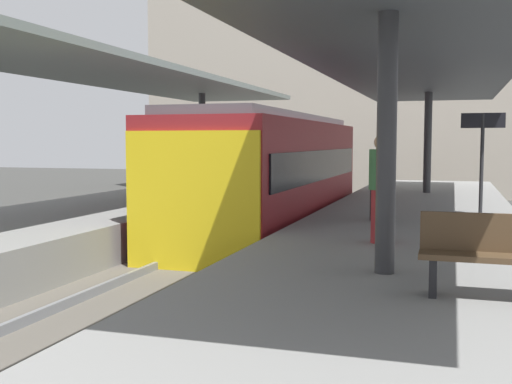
{
  "coord_description": "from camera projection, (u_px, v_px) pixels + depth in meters",
  "views": [
    {
      "loc": [
        4.57,
        -12.53,
        2.6
      ],
      "look_at": [
        0.1,
        1.58,
        1.4
      ],
      "focal_mm": 43.75,
      "sensor_mm": 36.0,
      "label": 1
    }
  ],
  "objects": [
    {
      "name": "litter_bin",
      "position": [
        381.0,
        201.0,
        12.65
      ],
      "size": [
        0.44,
        0.44,
        0.8
      ],
      "primitive_type": "cylinder",
      "color": "#2D2D30",
      "rests_on": "platform_right"
    },
    {
      "name": "platform_sign",
      "position": [
        482.0,
        140.0,
        13.33
      ],
      "size": [
        0.9,
        0.08,
        2.21
      ],
      "color": "#262628",
      "rests_on": "platform_right"
    },
    {
      "name": "station_building_backdrop",
      "position": [
        331.0,
        86.0,
        32.54
      ],
      "size": [
        18.0,
        6.0,
        11.0
      ],
      "primitive_type": "cube",
      "color": "#A89E8E",
      "rests_on": "ground_plane"
    },
    {
      "name": "track_ballast",
      "position": [
        229.0,
        257.0,
        13.48
      ],
      "size": [
        3.2,
        28.0,
        0.2
      ],
      "primitive_type": "cube",
      "color": "#59544C",
      "rests_on": "ground_plane"
    },
    {
      "name": "platform_left",
      "position": [
        77.0,
        231.0,
        14.59
      ],
      "size": [
        4.4,
        28.0,
        1.0
      ],
      "primitive_type": "cube",
      "color": "gray",
      "rests_on": "ground_plane"
    },
    {
      "name": "platform_bench",
      "position": [
        490.0,
        253.0,
        6.36
      ],
      "size": [
        1.4,
        0.41,
        0.86
      ],
      "color": "black",
      "rests_on": "platform_right"
    },
    {
      "name": "commuter_train",
      "position": [
        271.0,
        175.0,
        16.38
      ],
      "size": [
        2.78,
        10.48,
        3.1
      ],
      "color": "maroon",
      "rests_on": "track_ballast"
    },
    {
      "name": "canopy_left",
      "position": [
        105.0,
        73.0,
        15.61
      ],
      "size": [
        4.18,
        21.0,
        3.43
      ],
      "color": "#333335",
      "rests_on": "platform_left"
    },
    {
      "name": "passenger_near_bench",
      "position": [
        380.0,
        187.0,
        9.79
      ],
      "size": [
        0.36,
        0.36,
        1.7
      ],
      "color": "maroon",
      "rests_on": "platform_right"
    },
    {
      "name": "rail_far_side",
      "position": [
        261.0,
        251.0,
        13.25
      ],
      "size": [
        0.08,
        28.0,
        0.14
      ],
      "primitive_type": "cube",
      "color": "slate",
      "rests_on": "track_ballast"
    },
    {
      "name": "canopy_right",
      "position": [
        418.0,
        68.0,
        13.34
      ],
      "size": [
        4.18,
        21.0,
        3.29
      ],
      "color": "#333335",
      "rests_on": "platform_right"
    },
    {
      "name": "rail_near_side",
      "position": [
        199.0,
        248.0,
        13.68
      ],
      "size": [
        0.08,
        28.0,
        0.14
      ],
      "primitive_type": "cube",
      "color": "slate",
      "rests_on": "track_ballast"
    },
    {
      "name": "platform_right",
      "position": [
        410.0,
        248.0,
        12.31
      ],
      "size": [
        4.4,
        28.0,
        1.0
      ],
      "primitive_type": "cube",
      "color": "gray",
      "rests_on": "ground_plane"
    },
    {
      "name": "ground_plane",
      "position": [
        229.0,
        262.0,
        13.49
      ],
      "size": [
        80.0,
        80.0,
        0.0
      ],
      "primitive_type": "plane",
      "color": "#383835"
    }
  ]
}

